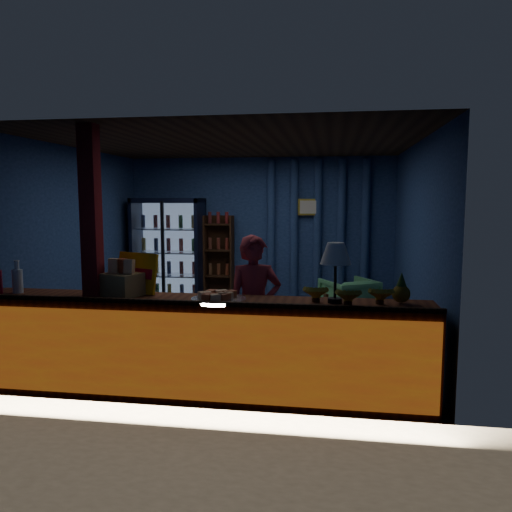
{
  "coord_description": "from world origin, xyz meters",
  "views": [
    {
      "loc": [
        1.25,
        -6.41,
        1.9
      ],
      "look_at": [
        0.3,
        -0.2,
        1.17
      ],
      "focal_mm": 35.0,
      "sensor_mm": 36.0,
      "label": 1
    }
  ],
  "objects_px": {
    "green_chair": "(349,300)",
    "pastry_tray": "(219,298)",
    "shopkeeper": "(254,309)",
    "table_lamp": "(336,256)"
  },
  "relations": [
    {
      "from": "green_chair",
      "to": "pastry_tray",
      "type": "xyz_separation_m",
      "value": [
        -1.3,
        -3.26,
        0.64
      ]
    },
    {
      "from": "shopkeeper",
      "to": "green_chair",
      "type": "height_order",
      "value": "shopkeeper"
    },
    {
      "from": "shopkeeper",
      "to": "green_chair",
      "type": "xyz_separation_m",
      "value": [
        1.05,
        2.73,
        -0.43
      ]
    },
    {
      "from": "pastry_tray",
      "to": "green_chair",
      "type": "bearing_deg",
      "value": 68.19
    },
    {
      "from": "table_lamp",
      "to": "green_chair",
      "type": "bearing_deg",
      "value": 85.75
    },
    {
      "from": "green_chair",
      "to": "table_lamp",
      "type": "distance_m",
      "value": 3.35
    },
    {
      "from": "shopkeeper",
      "to": "green_chair",
      "type": "distance_m",
      "value": 2.96
    },
    {
      "from": "green_chair",
      "to": "pastry_tray",
      "type": "bearing_deg",
      "value": 37.7
    },
    {
      "from": "table_lamp",
      "to": "shopkeeper",
      "type": "bearing_deg",
      "value": 151.71
    },
    {
      "from": "shopkeeper",
      "to": "table_lamp",
      "type": "height_order",
      "value": "shopkeeper"
    }
  ]
}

